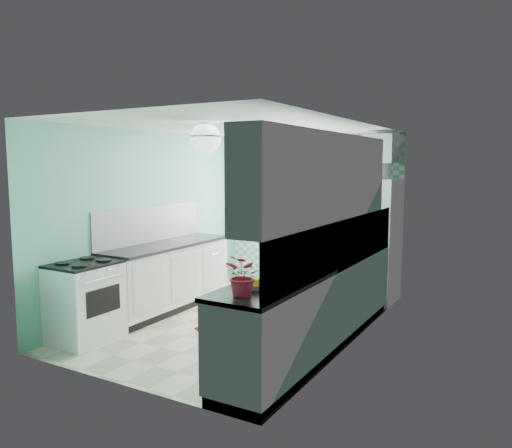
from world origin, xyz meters
The scene contains 26 objects.
floor centered at (0.00, 0.00, -0.01)m, with size 3.00×4.40×0.02m, color beige.
ceiling centered at (0.00, 0.00, 2.51)m, with size 3.00×4.40×0.02m, color white.
wall_back centered at (0.00, 2.21, 1.25)m, with size 3.00×0.02×2.50m, color #71C6AA.
wall_front centered at (0.00, -2.21, 1.25)m, with size 3.00×0.02×2.50m, color #71C6AA.
wall_left centered at (-1.51, 0.00, 1.25)m, with size 0.02×4.40×2.50m, color #71C6AA.
wall_right centered at (1.51, 0.00, 1.25)m, with size 0.02×4.40×2.50m, color #71C6AA.
accent_wall centered at (0.00, 2.19, 1.25)m, with size 3.00×0.01×2.50m, color #57BA9C.
window centered at (-0.35, 2.16, 1.55)m, with size 1.04×0.05×1.44m.
backsplash_right centered at (1.49, -0.40, 1.20)m, with size 0.02×3.60×0.51m, color white.
backsplash_left centered at (-1.49, -0.07, 1.20)m, with size 0.02×2.15×0.51m, color white.
upper_cabinets_right centered at (1.33, -0.60, 1.90)m, with size 0.33×3.20×0.90m, color white.
upper_cabinet_fridge centered at (1.30, 1.83, 2.25)m, with size 0.40×0.74×0.40m, color white.
ceiling_light centered at (0.00, -0.80, 2.32)m, with size 0.34×0.34×0.35m.
base_cabinets_right centered at (1.20, -0.40, 0.45)m, with size 0.60×3.60×0.90m, color white.
countertop_right centered at (1.19, -0.40, 0.92)m, with size 0.63×3.60×0.04m, color black.
base_cabinets_left centered at (-1.20, -0.07, 0.45)m, with size 0.60×2.15×0.90m, color white.
countertop_left centered at (-1.19, -0.07, 0.92)m, with size 0.63×2.15×0.04m, color black.
fridge centered at (1.11, 1.82, 0.91)m, with size 0.79×0.78×1.82m.
stove centered at (-1.20, -1.53, 0.47)m, with size 0.60×0.75×0.90m.
sink centered at (1.20, 0.60, 0.93)m, with size 0.54×0.45×0.53m.
rug centered at (0.15, -0.12, 0.01)m, with size 0.79×1.13×0.02m, color maroon.
dish_towel centered at (0.89, 0.55, 0.48)m, with size 0.02×0.26×0.39m, color #62A7A3.
fruit_bowl centered at (1.20, -1.69, 0.97)m, with size 0.26×0.26×0.06m, color white.
potted_plant centered at (1.20, -1.96, 1.12)m, with size 0.32×0.28×0.36m, color #BB3421.
soap_bottle centered at (1.25, 0.90, 1.03)m, with size 0.08×0.08×0.18m, color #ADB8C2.
microwave centered at (1.11, 1.82, 1.96)m, with size 0.49×0.33×0.27m, color white.
Camera 1 is at (3.29, -5.41, 2.03)m, focal length 35.00 mm.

